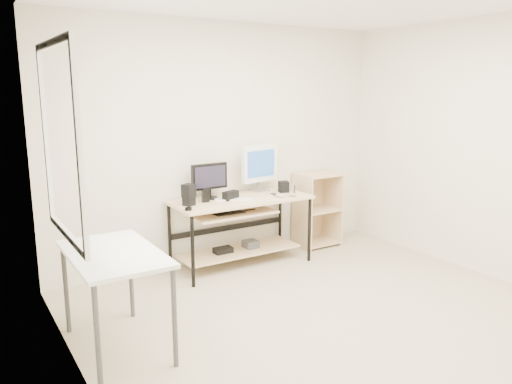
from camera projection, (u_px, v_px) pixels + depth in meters
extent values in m
cube|color=#BAAC8F|center=(344.00, 324.00, 4.10)|extent=(4.00, 4.00, 0.01)
cube|color=silver|center=(225.00, 144.00, 5.49)|extent=(4.00, 0.01, 2.60)
cube|color=silver|center=(82.00, 197.00, 2.79)|extent=(0.01, 4.00, 2.60)
cube|color=silver|center=(503.00, 151.00, 4.87)|extent=(0.01, 4.00, 2.60)
cube|color=white|center=(60.00, 143.00, 3.25)|extent=(0.01, 1.00, 1.20)
cube|color=beige|center=(241.00, 199.00, 5.32)|extent=(1.50, 0.65, 0.03)
cube|color=beige|center=(231.00, 213.00, 5.22)|extent=(0.90, 0.49, 0.02)
cube|color=beige|center=(239.00, 251.00, 5.48)|extent=(1.35, 0.46, 0.02)
cube|color=black|center=(227.00, 212.00, 5.19)|extent=(0.33, 0.22, 0.01)
cylinder|color=black|center=(250.00, 210.00, 5.28)|extent=(0.14, 0.01, 0.01)
cube|color=#414144|center=(251.00, 244.00, 5.55)|extent=(0.15, 0.15, 0.08)
cube|color=black|center=(223.00, 250.00, 5.37)|extent=(0.20, 0.12, 0.06)
cylinder|color=black|center=(193.00, 252.00, 4.79)|extent=(0.04, 0.04, 0.72)
cylinder|color=black|center=(170.00, 237.00, 5.26)|extent=(0.04, 0.04, 0.72)
cylinder|color=black|center=(309.00, 230.00, 5.53)|extent=(0.04, 0.04, 0.72)
cylinder|color=black|center=(280.00, 219.00, 6.00)|extent=(0.04, 0.04, 0.72)
cube|color=white|center=(114.00, 254.00, 3.57)|extent=(0.60, 1.00, 0.03)
cylinder|color=#414144|center=(97.00, 338.00, 3.13)|extent=(0.04, 0.04, 0.72)
cylinder|color=#414144|center=(66.00, 289.00, 3.89)|extent=(0.04, 0.04, 0.72)
cylinder|color=#414144|center=(175.00, 318.00, 3.40)|extent=(0.04, 0.04, 0.72)
cylinder|color=#414144|center=(131.00, 276.00, 4.16)|extent=(0.04, 0.04, 0.72)
cube|color=beige|center=(301.00, 212.00, 5.95)|extent=(0.02, 0.40, 0.90)
cube|color=beige|center=(332.00, 207.00, 6.20)|extent=(0.02, 0.40, 0.90)
cube|color=beige|center=(308.00, 206.00, 6.24)|extent=(0.50, 0.02, 0.90)
cube|color=beige|center=(316.00, 242.00, 6.16)|extent=(0.46, 0.38, 0.02)
cube|color=beige|center=(317.00, 209.00, 6.08)|extent=(0.46, 0.38, 0.02)
cube|color=beige|center=(318.00, 175.00, 5.99)|extent=(0.46, 0.38, 0.02)
cylinder|color=black|center=(210.00, 198.00, 5.30)|extent=(0.17, 0.17, 0.02)
cylinder|color=black|center=(210.00, 193.00, 5.29)|extent=(0.04, 0.04, 0.09)
cube|color=black|center=(209.00, 176.00, 5.25)|extent=(0.41, 0.06, 0.27)
cube|color=black|center=(210.00, 177.00, 5.23)|extent=(0.35, 0.02, 0.22)
cube|color=silver|center=(260.00, 191.00, 5.67)|extent=(0.18, 0.16, 0.01)
cylinder|color=silver|center=(260.00, 186.00, 5.65)|extent=(0.04, 0.04, 0.10)
cube|color=white|center=(260.00, 163.00, 5.60)|extent=(0.50, 0.12, 0.42)
cube|color=#2657A5|center=(261.00, 164.00, 5.58)|extent=(0.42, 0.07, 0.33)
cube|color=white|center=(233.00, 199.00, 5.23)|extent=(0.41, 0.25, 0.01)
ellipsoid|color=#BABABF|center=(280.00, 195.00, 5.37)|extent=(0.10, 0.13, 0.04)
cube|color=black|center=(231.00, 195.00, 5.23)|extent=(0.20, 0.14, 0.09)
cube|color=black|center=(189.00, 201.00, 4.97)|extent=(0.13, 0.13, 0.09)
cube|color=black|center=(189.00, 191.00, 4.95)|extent=(0.14, 0.14, 0.13)
cube|color=black|center=(284.00, 187.00, 5.61)|extent=(0.13, 0.13, 0.12)
cube|color=black|center=(206.00, 195.00, 5.11)|extent=(0.08, 0.05, 0.15)
cylinder|color=black|center=(188.00, 209.00, 4.78)|extent=(0.09, 0.09, 0.03)
cube|color=black|center=(275.00, 194.00, 5.49)|extent=(0.07, 0.12, 0.01)
cylinder|color=#9B7346|center=(293.00, 196.00, 5.39)|extent=(0.11, 0.11, 0.01)
cylinder|color=white|center=(293.00, 190.00, 5.38)|extent=(0.08, 0.08, 0.13)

